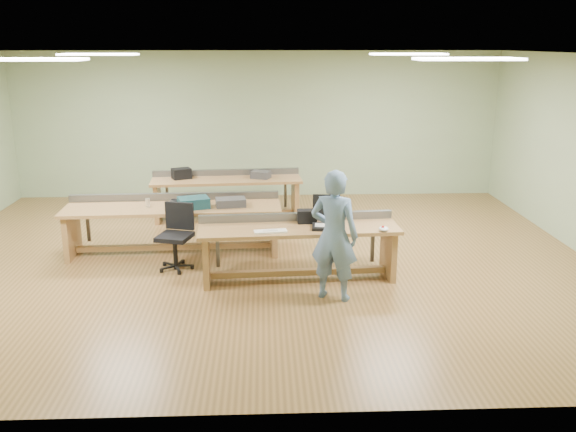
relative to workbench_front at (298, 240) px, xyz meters
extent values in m
plane|color=brown|center=(-0.58, 0.79, -0.55)|extent=(10.00, 10.00, 0.00)
plane|color=silver|center=(-0.58, 0.79, 2.45)|extent=(10.00, 10.00, 0.00)
cube|color=gray|center=(-0.58, 4.79, 0.95)|extent=(10.00, 0.04, 3.00)
cube|color=gray|center=(-0.58, -3.21, 0.95)|extent=(10.00, 0.04, 3.00)
cube|color=white|center=(-3.08, -0.71, 2.42)|extent=(1.20, 0.50, 0.03)
cube|color=white|center=(-3.08, 2.29, 2.42)|extent=(1.20, 0.50, 0.03)
cube|color=white|center=(1.92, -0.71, 2.42)|extent=(1.20, 0.50, 0.03)
cube|color=white|center=(1.92, 2.29, 2.42)|extent=(1.20, 0.50, 0.03)
cube|color=#B1734A|center=(0.00, -0.04, 0.17)|extent=(2.75, 0.89, 0.05)
cube|color=#B1734A|center=(-1.25, -0.11, -0.20)|extent=(0.12, 0.63, 0.70)
cube|color=#B1734A|center=(1.26, 0.04, -0.20)|extent=(0.12, 0.63, 0.70)
cube|color=#B1734A|center=(0.00, -0.04, -0.45)|extent=(2.42, 0.25, 0.08)
cube|color=#5A5C63|center=(-0.02, 0.29, 0.25)|extent=(2.71, 0.24, 0.11)
cube|color=#B1734A|center=(-1.86, 1.13, 0.17)|extent=(3.31, 1.00, 0.05)
cube|color=#B1734A|center=(-3.40, 1.07, -0.20)|extent=(0.11, 0.78, 0.70)
cube|color=#B1734A|center=(-0.32, 1.19, -0.20)|extent=(0.11, 0.78, 0.70)
cube|color=#B1734A|center=(-1.86, 1.13, -0.45)|extent=(2.98, 0.21, 0.08)
cube|color=#5A5C63|center=(-1.87, 1.53, 0.25)|extent=(3.28, 0.21, 0.11)
cube|color=#B1734A|center=(-1.14, 3.04, 0.17)|extent=(2.77, 0.91, 0.05)
cube|color=#B1734A|center=(-2.41, 2.95, -0.20)|extent=(0.12, 0.63, 0.70)
cube|color=#B1734A|center=(0.12, 3.12, -0.20)|extent=(0.12, 0.63, 0.70)
cube|color=#B1734A|center=(-1.14, 3.04, -0.45)|extent=(2.43, 0.26, 0.08)
cube|color=#5A5C63|center=(-1.17, 3.36, 0.25)|extent=(2.73, 0.26, 0.11)
imported|color=#6386A1|center=(0.40, -0.70, 0.29)|extent=(0.72, 0.61, 1.68)
cube|color=black|center=(0.36, -0.11, 0.22)|extent=(0.40, 0.34, 0.04)
cube|color=black|center=(0.38, 0.04, 0.49)|extent=(0.37, 0.06, 0.29)
cube|color=white|center=(-0.38, -0.26, 0.21)|extent=(0.45, 0.20, 0.02)
ellipsoid|color=white|center=(1.11, -0.26, 0.23)|extent=(0.15, 0.17, 0.06)
cube|color=black|center=(0.13, 0.17, 0.29)|extent=(0.27, 0.18, 0.18)
cylinder|color=black|center=(-1.75, 0.41, -0.32)|extent=(0.06, 0.06, 0.47)
cube|color=black|center=(-1.75, 0.41, -0.07)|extent=(0.55, 0.55, 0.06)
cube|color=black|center=(-1.69, 0.62, 0.19)|extent=(0.42, 0.17, 0.40)
cylinder|color=black|center=(-1.75, 0.41, -0.52)|extent=(0.63, 0.63, 0.06)
cube|color=#13373F|center=(-1.53, 1.03, 0.28)|extent=(0.53, 0.45, 0.16)
cube|color=#343436|center=(-0.97, 1.10, 0.26)|extent=(0.48, 0.35, 0.12)
imported|color=#343436|center=(-1.83, 1.14, 0.25)|extent=(0.17, 0.17, 0.10)
cylinder|color=silver|center=(-2.23, 1.11, 0.26)|extent=(0.08, 0.08, 0.13)
cube|color=black|center=(-1.97, 3.09, 0.29)|extent=(0.40, 0.35, 0.19)
cube|color=#343436|center=(-0.52, 3.07, 0.26)|extent=(0.40, 0.35, 0.13)
camera|label=1|loc=(-0.47, -7.90, 2.60)|focal=38.00mm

